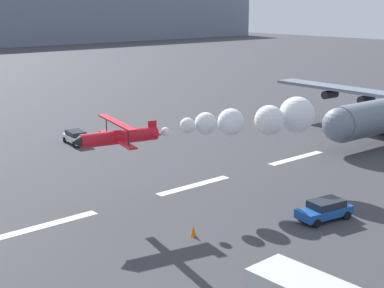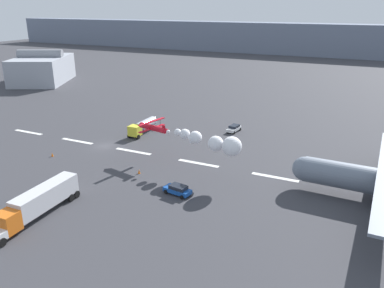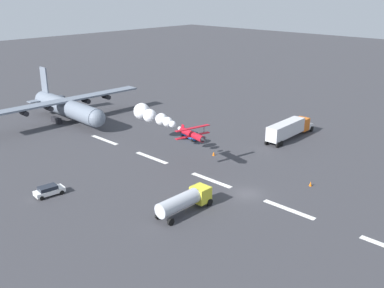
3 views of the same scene
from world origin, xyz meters
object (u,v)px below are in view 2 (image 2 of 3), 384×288
Objects in this scene: traffic_cone_near at (52,155)px; traffic_cone_far at (139,171)px; stunt_biplane_red at (207,141)px; fuel_tanker_truck at (143,126)px; semi_truck_orange at (38,202)px; followme_car_yellow at (178,189)px; airport_staff_sedan at (234,128)px; cargo_transport_plane at (379,181)px.

traffic_cone_far is (19.39, 0.41, 0.00)m from traffic_cone_near.
stunt_biplane_red is 2.48× the size of fuel_tanker_truck.
stunt_biplane_red reaches higher than semi_truck_orange.
followme_car_yellow is at bearing -47.95° from fuel_tanker_truck.
stunt_biplane_red is at bearing -81.36° from airport_staff_sedan.
followme_car_yellow is at bearing -85.47° from airport_staff_sedan.
cargo_transport_plane is 49.86× the size of traffic_cone_far.
followme_car_yellow is 29.19m from traffic_cone_near.
stunt_biplane_red is 1.48× the size of semi_truck_orange.
semi_truck_orange is at bearing -104.91° from traffic_cone_far.
fuel_tanker_truck reaches higher than traffic_cone_near.
cargo_transport_plane reaches higher than fuel_tanker_truck.
followme_car_yellow is (14.30, 13.76, -1.32)m from semi_truck_orange.
followme_car_yellow is 10.39m from traffic_cone_far.
followme_car_yellow is at bearing -97.19° from stunt_biplane_red.
cargo_transport_plane is 8.28× the size of airport_staff_sedan.
airport_staff_sedan is 6.03× the size of traffic_cone_far.
cargo_transport_plane is 57.01m from traffic_cone_near.
traffic_cone_near is (-56.52, -6.84, -3.02)m from cargo_transport_plane.
fuel_tanker_truck is at bearing 132.05° from followme_car_yellow.
traffic_cone_near is 19.39m from traffic_cone_far.
traffic_cone_near and traffic_cone_far have the same top height.
fuel_tanker_truck is (-21.81, 14.32, -4.42)m from stunt_biplane_red.
cargo_transport_plane is at bearing 9.84° from traffic_cone_far.
semi_truck_orange is 3.23× the size of followme_car_yellow.
stunt_biplane_red is 25.26m from airport_staff_sedan.
semi_truck_orange is 48.27m from airport_staff_sedan.
semi_truck_orange is (-15.39, -22.40, -4.03)m from stunt_biplane_red.
stunt_biplane_red reaches higher than traffic_cone_near.
fuel_tanker_truck reaches higher than traffic_cone_far.
followme_car_yellow is at bearing -7.12° from traffic_cone_near.
airport_staff_sedan is at bearing 48.18° from traffic_cone_near.
fuel_tanker_truck is 22.02m from traffic_cone_far.
stunt_biplane_red is (-26.47, -1.81, 2.76)m from cargo_transport_plane.
semi_truck_orange reaches higher than fuel_tanker_truck.
cargo_transport_plane is 37.80m from traffic_cone_far.
stunt_biplane_red is 29.30× the size of traffic_cone_far.
cargo_transport_plane is at bearing 20.78° from followme_car_yellow.
followme_car_yellow and airport_staff_sedan have the same top height.
fuel_tanker_truck is at bearing -150.86° from airport_staff_sedan.
traffic_cone_near is 1.00× the size of traffic_cone_far.
semi_truck_orange is 3.29× the size of airport_staff_sedan.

